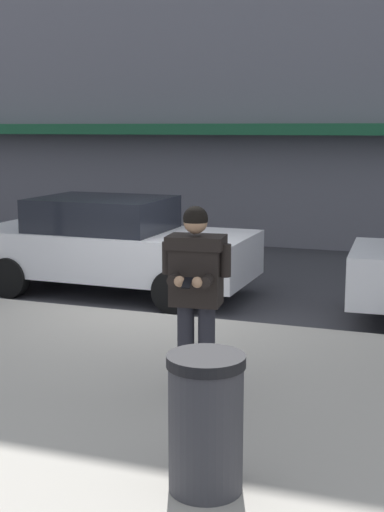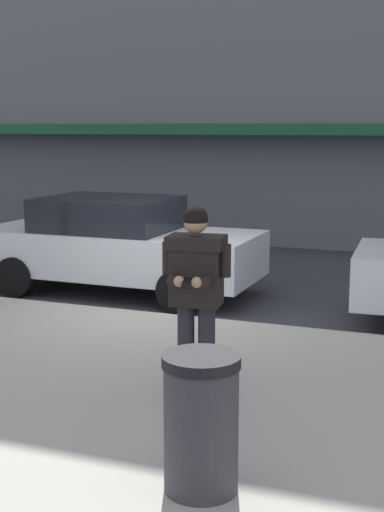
% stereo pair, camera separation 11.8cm
% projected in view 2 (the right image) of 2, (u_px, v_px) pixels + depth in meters
% --- Properties ---
extents(ground_plane, '(80.00, 80.00, 0.00)m').
position_uv_depth(ground_plane, '(158.00, 318.00, 10.00)').
color(ground_plane, '#333338').
extents(sidewalk, '(32.00, 5.30, 0.14)m').
position_uv_depth(sidewalk, '(136.00, 392.00, 7.02)').
color(sidewalk, '#A8A399').
rests_on(sidewalk, ground).
extents(curb_paint_line, '(28.00, 0.12, 0.01)m').
position_uv_depth(curb_paint_line, '(227.00, 324.00, 9.69)').
color(curb_paint_line, silver).
rests_on(curb_paint_line, ground).
extents(parked_sedan_mid, '(4.52, 1.98, 1.54)m').
position_uv_depth(parked_sedan_mid, '(117.00, 244.00, 11.45)').
color(parked_sedan_mid, silver).
rests_on(parked_sedan_mid, ground).
extents(man_texting_on_phone, '(0.65, 0.61, 1.81)m').
position_uv_depth(man_texting_on_phone, '(196.00, 281.00, 6.56)').
color(man_texting_on_phone, '#23232B').
rests_on(man_texting_on_phone, sidewalk).
extents(trash_bin, '(0.55, 0.55, 0.98)m').
position_uv_depth(trash_bin, '(201.00, 423.00, 4.92)').
color(trash_bin, '#38383D').
rests_on(trash_bin, sidewalk).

